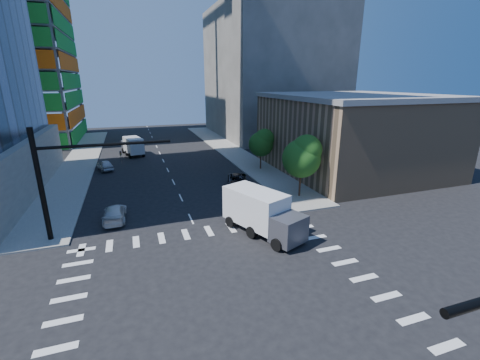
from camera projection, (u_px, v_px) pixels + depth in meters
name	position (u px, v px, depth m)	size (l,w,h in m)	color
ground	(228.00, 297.00, 19.14)	(160.00, 160.00, 0.00)	black
road_markings	(228.00, 297.00, 19.14)	(20.00, 20.00, 0.01)	silver
sidewalk_ne	(230.00, 150.00, 59.11)	(5.00, 60.00, 0.15)	gray
sidewalk_nw	(81.00, 161.00, 51.36)	(5.00, 60.00, 0.15)	gray
commercial_building	(352.00, 133.00, 45.16)	(20.50, 22.50, 10.60)	#9D7D5B
bg_building_ne	(271.00, 73.00, 72.99)	(24.00, 30.00, 28.00)	#5D5A54
signal_mast_nw	(61.00, 174.00, 24.79)	(10.20, 0.40, 9.00)	black
tree_south	(303.00, 156.00, 34.21)	(4.16, 4.16, 6.82)	#382316
tree_north	(262.00, 142.00, 45.34)	(3.54, 3.52, 5.78)	#382316
car_nb_far	(237.00, 181.00, 39.02)	(2.31, 5.01, 1.39)	black
car_sb_near	(115.00, 213.00, 29.52)	(1.93, 4.74, 1.37)	silver
car_sb_mid	(105.00, 165.00, 46.06)	(1.70, 4.22, 1.44)	#B2B5BB
box_truck_near	(265.00, 217.00, 26.57)	(5.30, 7.41, 3.58)	black
box_truck_far	(132.00, 147.00, 55.42)	(3.85, 6.36, 3.11)	black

